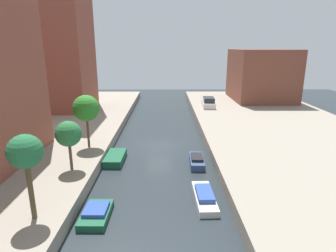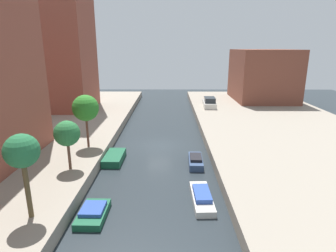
{
  "view_description": "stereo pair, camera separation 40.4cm",
  "coord_description": "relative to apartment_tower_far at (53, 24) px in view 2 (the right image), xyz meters",
  "views": [
    {
      "loc": [
        0.76,
        -28.9,
        10.41
      ],
      "look_at": [
        0.94,
        3.57,
        1.23
      ],
      "focal_mm": 29.99,
      "sensor_mm": 36.0,
      "label": 1
    },
    {
      "loc": [
        1.16,
        -28.9,
        10.41
      ],
      "look_at": [
        0.94,
        3.57,
        1.23
      ],
      "focal_mm": 29.99,
      "sensor_mm": 36.0,
      "label": 2
    }
  ],
  "objects": [
    {
      "name": "ground_plane",
      "position": [
        16.0,
        -14.72,
        -13.71
      ],
      "size": [
        84.0,
        84.0,
        0.0
      ],
      "primitive_type": "plane",
      "color": "#232B30"
    },
    {
      "name": "street_tree_0",
      "position": [
        9.2,
        -29.57,
        -8.77
      ],
      "size": [
        1.88,
        1.88,
        4.97
      ],
      "color": "brown",
      "rests_on": "quay_left"
    },
    {
      "name": "street_tree_1",
      "position": [
        9.2,
        -23.0,
        -9.77
      ],
      "size": [
        2.01,
        2.01,
        3.97
      ],
      "color": "brown",
      "rests_on": "quay_left"
    },
    {
      "name": "low_block_right",
      "position": [
        34.0,
        7.85,
        -8.22
      ],
      "size": [
        10.0,
        12.26,
        8.97
      ],
      "primitive_type": "cube",
      "color": "brown",
      "rests_on": "quay_right"
    },
    {
      "name": "apartment_tower_far",
      "position": [
        0.0,
        0.0,
        0.0
      ],
      "size": [
        10.0,
        9.3,
        25.41
      ],
      "primitive_type": "cube",
      "color": "brown",
      "rests_on": "quay_left"
    },
    {
      "name": "quay_right",
      "position": [
        31.0,
        -14.72,
        -13.21
      ],
      "size": [
        20.0,
        64.0,
        1.0
      ],
      "primitive_type": "cube",
      "color": "gray",
      "rests_on": "ground_plane"
    },
    {
      "name": "moored_boat_right_2",
      "position": [
        19.53,
        -19.82,
        -13.33
      ],
      "size": [
        1.33,
        3.42,
        0.86
      ],
      "color": "#33476B",
      "rests_on": "ground_plane"
    },
    {
      "name": "moored_boat_left_2",
      "position": [
        11.92,
        -19.04,
        -13.37
      ],
      "size": [
        1.73,
        3.64,
        0.67
      ],
      "color": "#195638",
      "rests_on": "ground_plane"
    },
    {
      "name": "moored_boat_left_1",
      "position": [
        12.31,
        -28.11,
        -13.41
      ],
      "size": [
        1.7,
        3.05,
        0.68
      ],
      "color": "#195638",
      "rests_on": "ground_plane"
    },
    {
      "name": "moored_boat_right_1",
      "position": [
        19.4,
        -26.17,
        -13.38
      ],
      "size": [
        1.43,
        4.24,
        0.78
      ],
      "color": "beige",
      "rests_on": "ground_plane"
    },
    {
      "name": "street_tree_2",
      "position": [
        9.2,
        -17.8,
        -8.87
      ],
      "size": [
        2.48,
        2.48,
        5.1
      ],
      "color": "brown",
      "rests_on": "quay_left"
    },
    {
      "name": "parked_car",
      "position": [
        23.56,
        1.1,
        -12.04
      ],
      "size": [
        2.06,
        4.77,
        1.6
      ],
      "color": "beige",
      "rests_on": "quay_right"
    },
    {
      "name": "quay_left",
      "position": [
        1.0,
        -14.72,
        -13.21
      ],
      "size": [
        20.0,
        64.0,
        1.0
      ],
      "primitive_type": "cube",
      "color": "gray",
      "rests_on": "ground_plane"
    }
  ]
}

